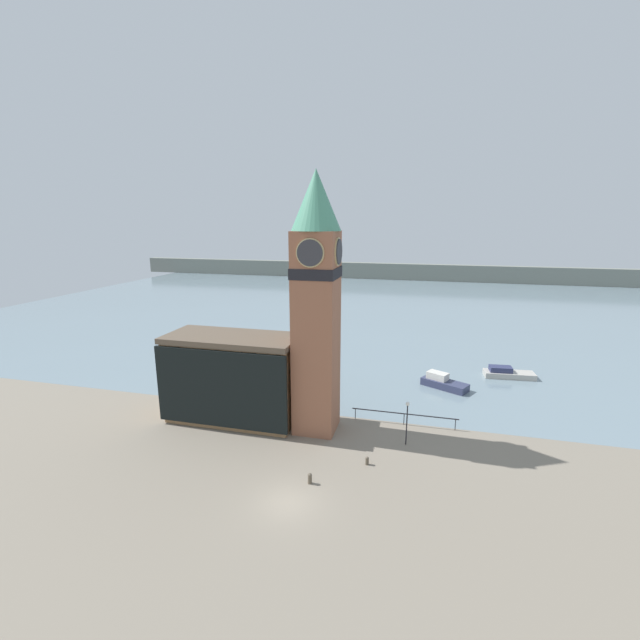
{
  "coord_description": "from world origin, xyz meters",
  "views": [
    {
      "loc": [
        8.23,
        -23.65,
        18.33
      ],
      "look_at": [
        0.2,
        7.9,
        10.72
      ],
      "focal_mm": 24.0,
      "sensor_mm": 36.0,
      "label": 1
    }
  ],
  "objects_px": {
    "boat_near": "(443,382)",
    "lamp_post": "(407,415)",
    "mooring_bollard_near": "(310,478)",
    "pier_building": "(233,378)",
    "mooring_bollard_far": "(367,460)",
    "boat_far": "(507,373)",
    "clock_tower": "(316,299)"
  },
  "relations": [
    {
      "from": "mooring_bollard_near",
      "to": "lamp_post",
      "type": "relative_size",
      "value": 0.21
    },
    {
      "from": "boat_far",
      "to": "clock_tower",
      "type": "bearing_deg",
      "value": -140.89
    },
    {
      "from": "boat_near",
      "to": "boat_far",
      "type": "distance_m",
      "value": 9.18
    },
    {
      "from": "mooring_bollard_near",
      "to": "lamp_post",
      "type": "distance_m",
      "value": 9.88
    },
    {
      "from": "pier_building",
      "to": "boat_near",
      "type": "height_order",
      "value": "pier_building"
    },
    {
      "from": "pier_building",
      "to": "mooring_bollard_far",
      "type": "height_order",
      "value": "pier_building"
    },
    {
      "from": "clock_tower",
      "to": "boat_far",
      "type": "relative_size",
      "value": 3.81
    },
    {
      "from": "clock_tower",
      "to": "mooring_bollard_far",
      "type": "bearing_deg",
      "value": -41.82
    },
    {
      "from": "boat_near",
      "to": "mooring_bollard_far",
      "type": "relative_size",
      "value": 8.15
    },
    {
      "from": "boat_near",
      "to": "mooring_bollard_near",
      "type": "xyz_separation_m",
      "value": [
        -9.65,
        -21.03,
        -0.15
      ]
    },
    {
      "from": "clock_tower",
      "to": "mooring_bollard_far",
      "type": "height_order",
      "value": "clock_tower"
    },
    {
      "from": "pier_building",
      "to": "lamp_post",
      "type": "relative_size",
      "value": 3.21
    },
    {
      "from": "boat_far",
      "to": "mooring_bollard_near",
      "type": "bearing_deg",
      "value": -128.02
    },
    {
      "from": "pier_building",
      "to": "mooring_bollard_far",
      "type": "bearing_deg",
      "value": -19.61
    },
    {
      "from": "lamp_post",
      "to": "mooring_bollard_far",
      "type": "bearing_deg",
      "value": -125.36
    },
    {
      "from": "boat_near",
      "to": "mooring_bollard_far",
      "type": "distance_m",
      "value": 18.61
    },
    {
      "from": "boat_near",
      "to": "mooring_bollard_far",
      "type": "xyz_separation_m",
      "value": [
        -6.04,
        -17.61,
        -0.24
      ]
    },
    {
      "from": "clock_tower",
      "to": "boat_near",
      "type": "distance_m",
      "value": 20.52
    },
    {
      "from": "clock_tower",
      "to": "boat_far",
      "type": "height_order",
      "value": "clock_tower"
    },
    {
      "from": "mooring_bollard_far",
      "to": "boat_near",
      "type": "bearing_deg",
      "value": 71.06
    },
    {
      "from": "mooring_bollard_near",
      "to": "boat_far",
      "type": "bearing_deg",
      "value": 56.8
    },
    {
      "from": "pier_building",
      "to": "mooring_bollard_near",
      "type": "xyz_separation_m",
      "value": [
        9.68,
        -8.16,
        -3.64
      ]
    },
    {
      "from": "mooring_bollard_near",
      "to": "lamp_post",
      "type": "xyz_separation_m",
      "value": [
        6.33,
        7.25,
        2.24
      ]
    },
    {
      "from": "clock_tower",
      "to": "mooring_bollard_near",
      "type": "height_order",
      "value": "clock_tower"
    },
    {
      "from": "mooring_bollard_near",
      "to": "mooring_bollard_far",
      "type": "bearing_deg",
      "value": 43.45
    },
    {
      "from": "mooring_bollard_far",
      "to": "lamp_post",
      "type": "relative_size",
      "value": 0.17
    },
    {
      "from": "mooring_bollard_near",
      "to": "lamp_post",
      "type": "bearing_deg",
      "value": 48.88
    },
    {
      "from": "pier_building",
      "to": "boat_near",
      "type": "distance_m",
      "value": 23.49
    },
    {
      "from": "clock_tower",
      "to": "boat_near",
      "type": "relative_size",
      "value": 4.17
    },
    {
      "from": "pier_building",
      "to": "lamp_post",
      "type": "distance_m",
      "value": 16.1
    },
    {
      "from": "boat_near",
      "to": "lamp_post",
      "type": "xyz_separation_m",
      "value": [
        -3.32,
        -13.77,
        2.09
      ]
    },
    {
      "from": "boat_near",
      "to": "mooring_bollard_near",
      "type": "relative_size",
      "value": 6.61
    }
  ]
}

